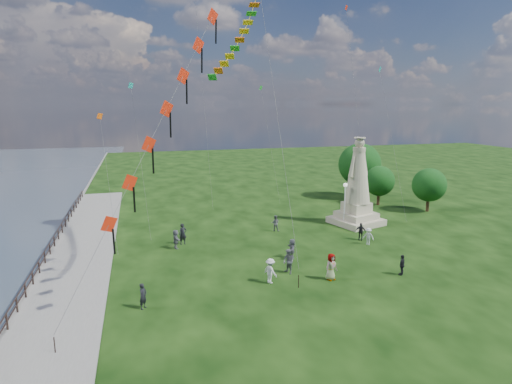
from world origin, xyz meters
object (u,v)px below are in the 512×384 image
object	(u,v)px
lamppost	(345,195)
person_7	(275,223)
statue	(357,192)
person_3	(402,265)
person_0	(143,296)
person_6	(183,234)
person_5	(176,239)
person_11	(292,248)
person_8	(368,236)
person_9	(361,231)
person_4	(331,267)
person_1	(288,262)
person_2	(270,271)

from	to	relation	value
lamppost	person_7	world-z (taller)	lamppost
statue	person_3	xyz separation A→B (m)	(-3.31, -12.70, -2.52)
lamppost	person_0	world-z (taller)	lamppost
person_0	person_6	distance (m)	11.77
person_3	person_6	world-z (taller)	person_6
statue	person_5	size ratio (longest dim) A/B	5.39
lamppost	person_0	distance (m)	23.24
lamppost	person_11	size ratio (longest dim) A/B	2.75
lamppost	person_5	xyz separation A→B (m)	(-16.55, -2.30, -2.32)
person_7	person_8	distance (m)	8.74
person_9	person_4	bearing A→B (deg)	-98.62
person_0	person_1	xyz separation A→B (m)	(10.00, 2.72, 0.11)
person_2	person_6	xyz separation A→B (m)	(-4.79, 9.72, 0.06)
person_2	person_4	world-z (taller)	person_4
person_7	person_8	bearing A→B (deg)	160.24
person_5	person_7	size ratio (longest dim) A/B	1.05
person_7	person_9	bearing A→B (deg)	167.28
person_4	person_7	bearing A→B (deg)	72.03
person_2	person_9	size ratio (longest dim) A/B	1.10
person_8	person_11	size ratio (longest dim) A/B	0.93
person_3	person_2	bearing A→B (deg)	-46.61
person_7	person_4	bearing A→B (deg)	113.39
statue	person_6	bearing A→B (deg)	169.38
person_9	person_5	bearing A→B (deg)	-155.34
person_3	person_8	distance (m)	6.70
person_3	person_7	size ratio (longest dim) A/B	0.98
person_7	statue	bearing A→B (deg)	-155.85
lamppost	person_5	size ratio (longest dim) A/B	2.70
statue	person_3	size ratio (longest dim) A/B	5.80
person_4	person_9	distance (m)	9.70
person_6	person_5	bearing A→B (deg)	-138.79
statue	person_2	world-z (taller)	statue
statue	person_9	distance (m)	5.81
statue	person_2	bearing A→B (deg)	-154.12
person_2	person_7	distance (m)	12.04
person_8	person_11	bearing A→B (deg)	-127.74
person_7	person_11	distance (m)	7.37
lamppost	statue	bearing A→B (deg)	14.91
statue	person_7	bearing A→B (deg)	164.68
person_1	person_3	world-z (taller)	person_1
person_2	person_4	size ratio (longest dim) A/B	0.91
person_2	person_11	xyz separation A→B (m)	(3.03, 4.04, -0.06)
person_0	person_11	distance (m)	12.61
statue	person_4	distance (m)	14.98
statue	person_1	world-z (taller)	statue
lamppost	person_9	world-z (taller)	lamppost
person_5	person_0	bearing A→B (deg)	158.57
person_3	statue	bearing A→B (deg)	-143.94
person_3	person_7	distance (m)	13.58
person_1	person_8	xyz separation A→B (m)	(8.76, 4.21, -0.16)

